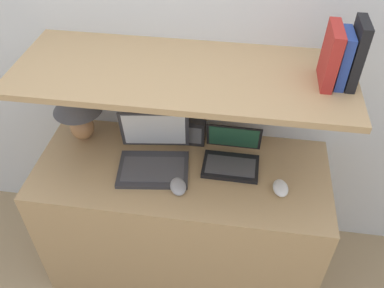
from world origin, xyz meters
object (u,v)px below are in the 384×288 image
(book_red, at_px, (331,56))
(book_blue, at_px, (343,59))
(table_lamp, at_px, (77,103))
(book_black, at_px, (356,54))
(laptop_small, at_px, (232,157))
(second_mouse, at_px, (281,188))
(laptop_large, at_px, (154,156))
(computer_mouse, at_px, (178,186))
(router_box, at_px, (192,130))

(book_red, bearing_deg, book_blue, 0.00)
(table_lamp, height_order, book_black, book_black)
(book_black, height_order, book_red, book_black)
(book_black, relative_size, book_red, 1.13)
(laptop_small, height_order, book_blue, book_blue)
(book_black, xyz_separation_m, book_red, (-0.09, 0.00, -0.02))
(laptop_small, distance_m, book_blue, 0.69)
(second_mouse, height_order, book_black, book_black)
(laptop_large, xyz_separation_m, book_blue, (0.75, 0.06, 0.56))
(laptop_large, bearing_deg, second_mouse, -8.36)
(computer_mouse, bearing_deg, router_box, 87.64)
(computer_mouse, bearing_deg, laptop_large, 134.28)
(computer_mouse, bearing_deg, second_mouse, 7.24)
(laptop_large, xyz_separation_m, router_box, (0.16, 0.20, 0.02))
(router_box, xyz_separation_m, book_blue, (0.59, -0.14, 0.54))
(table_lamp, bearing_deg, second_mouse, -12.86)
(laptop_small, xyz_separation_m, book_black, (0.42, -0.01, 0.59))
(book_black, bearing_deg, router_box, 167.56)
(book_blue, bearing_deg, laptop_small, 179.18)
(laptop_large, height_order, book_red, book_red)
(laptop_small, bearing_deg, book_red, -0.94)
(book_red, bearing_deg, book_black, 0.00)
(second_mouse, bearing_deg, table_lamp, 167.14)
(laptop_small, bearing_deg, book_blue, -0.82)
(router_box, distance_m, book_red, 0.79)
(table_lamp, distance_m, laptop_small, 0.80)
(laptop_large, relative_size, router_box, 2.59)
(book_black, bearing_deg, laptop_large, -175.94)
(second_mouse, relative_size, book_red, 0.49)
(computer_mouse, distance_m, second_mouse, 0.46)
(second_mouse, bearing_deg, laptop_large, 171.64)
(router_box, relative_size, book_black, 0.55)
(laptop_small, distance_m, computer_mouse, 0.31)
(laptop_large, height_order, router_box, laptop_large)
(laptop_large, relative_size, book_black, 1.41)
(table_lamp, bearing_deg, router_box, 5.58)
(table_lamp, xyz_separation_m, book_blue, (1.16, -0.09, 0.39))
(table_lamp, relative_size, second_mouse, 2.95)
(laptop_small, distance_m, book_black, 0.73)
(table_lamp, bearing_deg, computer_mouse, -27.75)
(book_blue, height_order, book_red, book_red)
(computer_mouse, height_order, book_red, book_red)
(second_mouse, distance_m, book_blue, 0.63)
(laptop_large, xyz_separation_m, computer_mouse, (0.14, -0.15, -0.03))
(router_box, relative_size, book_blue, 0.66)
(computer_mouse, xyz_separation_m, router_box, (0.01, 0.34, 0.05))
(computer_mouse, distance_m, book_red, 0.84)
(second_mouse, distance_m, book_black, 0.66)
(table_lamp, relative_size, laptop_large, 0.90)
(second_mouse, height_order, book_blue, book_blue)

